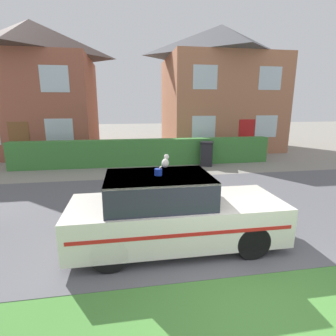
% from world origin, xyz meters
% --- Properties ---
extents(ground_plane, '(80.00, 80.00, 0.00)m').
position_xyz_m(ground_plane, '(0.00, 0.00, 0.00)').
color(ground_plane, gray).
extents(road_strip, '(28.00, 6.65, 0.01)m').
position_xyz_m(road_strip, '(0.00, 4.10, 0.01)').
color(road_strip, '#5B5B60').
rests_on(road_strip, ground).
extents(lawn_verge, '(28.00, 2.25, 0.01)m').
position_xyz_m(lawn_verge, '(0.00, -0.35, 0.00)').
color(lawn_verge, '#478438').
rests_on(lawn_verge, ground).
extents(garden_hedge, '(12.67, 0.56, 1.30)m').
position_xyz_m(garden_hedge, '(-0.89, 9.82, 0.65)').
color(garden_hedge, '#3D7F38').
rests_on(garden_hedge, ground).
extents(police_car, '(4.38, 1.66, 1.69)m').
position_xyz_m(police_car, '(-0.98, 2.01, 0.75)').
color(police_car, black).
rests_on(police_car, road_strip).
extents(cat, '(0.26, 0.26, 0.27)m').
position_xyz_m(cat, '(-1.11, 2.11, 1.81)').
color(cat, silver).
rests_on(cat, police_car).
extents(house_left, '(6.87, 6.37, 7.72)m').
position_xyz_m(house_left, '(-7.07, 14.63, 3.93)').
color(house_left, '#93513D').
rests_on(house_left, ground).
extents(house_right, '(7.46, 6.41, 8.01)m').
position_xyz_m(house_right, '(4.61, 14.84, 4.08)').
color(house_right, '#A86B4C').
rests_on(house_right, ground).
extents(wheelie_bin, '(0.76, 0.76, 1.19)m').
position_xyz_m(wheelie_bin, '(2.06, 9.22, 0.60)').
color(wheelie_bin, black).
rests_on(wheelie_bin, ground).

